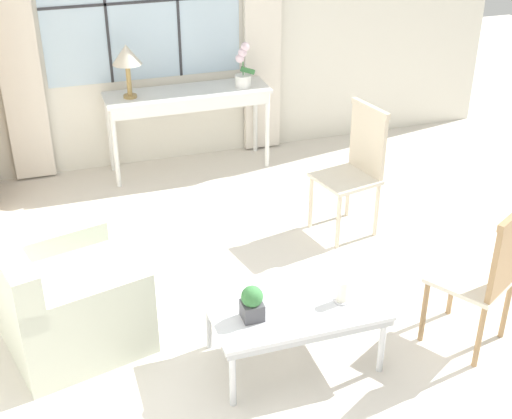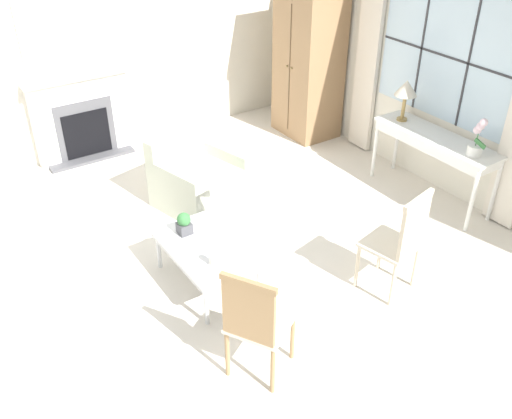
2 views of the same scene
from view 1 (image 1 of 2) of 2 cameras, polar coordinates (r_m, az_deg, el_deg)
The scene contains 11 objects.
ground_plane at distance 4.69m, azimuth -1.17°, elevation -10.85°, with size 14.00×14.00×0.00m, color silver.
wall_back_windowed at distance 6.75m, azimuth -9.08°, elevation 14.78°, with size 7.20×0.14×2.80m.
console_table at distance 6.72m, azimuth -5.50°, elevation 8.73°, with size 1.53×0.45×0.78m.
table_lamp at distance 6.48m, azimuth -10.31°, elevation 11.95°, with size 0.26×0.26×0.48m.
potted_orchid at distance 6.73m, azimuth -1.04°, elevation 11.13°, with size 0.19×0.15×0.42m.
armchair_upholstered at distance 4.76m, azimuth -15.14°, elevation -7.01°, with size 1.02×1.12×0.81m.
side_chair_wooden at distance 5.71m, azimuth 8.04°, elevation 3.74°, with size 0.52×0.52×1.06m.
accent_chair_wooden at distance 4.58m, azimuth 18.09°, elevation -4.63°, with size 0.60×0.60×1.02m.
coffee_table at distance 4.36m, azimuth 3.07°, elevation -7.91°, with size 1.04×0.64×0.43m.
potted_plant_small at distance 4.14m, azimuth -0.31°, elevation -7.45°, with size 0.13×0.13×0.22m.
pillar_candle at distance 4.33m, azimuth 6.91°, elevation -6.58°, with size 0.10×0.10×0.16m.
Camera 1 is at (-1.03, -3.46, 3.00)m, focal length 50.00 mm.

